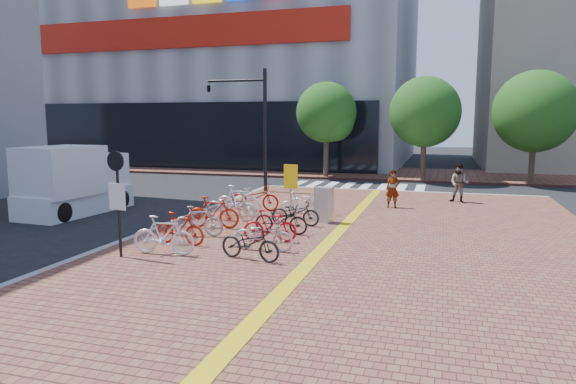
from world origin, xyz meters
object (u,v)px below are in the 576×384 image
(bike_1, at_px, (180,229))
(bike_9, at_px, (270,226))
(bike_13, at_px, (313,202))
(bike_7, at_px, (250,243))
(bike_5, at_px, (239,201))
(bike_12, at_px, (301,205))
(bike_2, at_px, (198,221))
(bike_6, at_px, (255,197))
(bike_8, at_px, (263,235))
(utility_box, at_px, (324,205))
(notice_sign, at_px, (117,191))
(bike_0, at_px, (164,235))
(traffic_light_pole, at_px, (239,107))
(pedestrian_b, at_px, (459,183))
(pedestrian_a, at_px, (393,189))
(bike_10, at_px, (281,219))
(bike_4, at_px, (230,206))
(yellow_sign, at_px, (291,182))
(box_truck, at_px, (74,182))
(bike_3, at_px, (213,212))
(bike_11, at_px, (295,213))

(bike_1, distance_m, bike_9, 2.62)
(bike_13, bearing_deg, bike_7, -177.17)
(bike_5, bearing_deg, bike_9, -137.53)
(bike_7, distance_m, bike_12, 5.75)
(bike_2, bearing_deg, bike_6, -12.42)
(bike_2, xyz_separation_m, bike_8, (2.53, -1.09, -0.03))
(utility_box, xyz_separation_m, notice_sign, (-4.09, -6.08, 1.14))
(bike_5, bearing_deg, bike_8, -142.51)
(bike_0, bearing_deg, notice_sign, 116.77)
(traffic_light_pole, bearing_deg, bike_2, -74.78)
(pedestrian_b, bearing_deg, pedestrian_a, -122.99)
(bike_10, xyz_separation_m, utility_box, (0.89, 2.16, 0.16))
(bike_4, relative_size, pedestrian_a, 1.29)
(pedestrian_a, xyz_separation_m, notice_sign, (-6.11, -9.89, 0.99))
(bike_2, bearing_deg, bike_5, -10.25)
(bike_6, relative_size, bike_9, 1.25)
(bike_0, height_order, bike_4, same)
(bike_0, xyz_separation_m, bike_7, (2.41, 0.16, -0.07))
(bike_5, distance_m, bike_7, 6.16)
(bike_1, bearing_deg, yellow_sign, -20.07)
(bike_8, bearing_deg, bike_6, 21.93)
(bike_6, relative_size, bike_7, 1.15)
(bike_8, relative_size, box_truck, 0.36)
(bike_3, height_order, bike_11, bike_3)
(bike_9, height_order, notice_sign, notice_sign)
(bike_1, xyz_separation_m, bike_6, (0.08, 5.99, 0.04))
(bike_7, height_order, pedestrian_a, pedestrian_a)
(bike_10, distance_m, pedestrian_a, 6.64)
(bike_2, distance_m, bike_9, 2.37)
(bike_7, bearing_deg, box_truck, 73.48)
(notice_sign, xyz_separation_m, traffic_light_pole, (-1.93, 13.05, 2.44))
(bike_5, height_order, box_truck, box_truck)
(bike_10, relative_size, bike_13, 0.97)
(bike_1, distance_m, bike_8, 2.54)
(bike_1, relative_size, bike_10, 0.90)
(bike_6, bearing_deg, pedestrian_b, -61.22)
(bike_8, height_order, pedestrian_a, pedestrian_a)
(bike_5, distance_m, pedestrian_b, 9.87)
(bike_6, relative_size, bike_10, 1.13)
(bike_2, relative_size, bike_7, 0.92)
(bike_5, height_order, utility_box, utility_box)
(bike_10, bearing_deg, bike_13, 0.55)
(bike_4, bearing_deg, bike_3, -176.68)
(utility_box, bearing_deg, bike_1, -126.40)
(notice_sign, distance_m, traffic_light_pole, 13.42)
(bike_9, distance_m, box_truck, 9.75)
(bike_4, height_order, bike_9, bike_4)
(bike_0, distance_m, bike_12, 6.30)
(bike_0, xyz_separation_m, bike_12, (2.19, 5.91, -0.03))
(bike_7, distance_m, pedestrian_b, 12.59)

